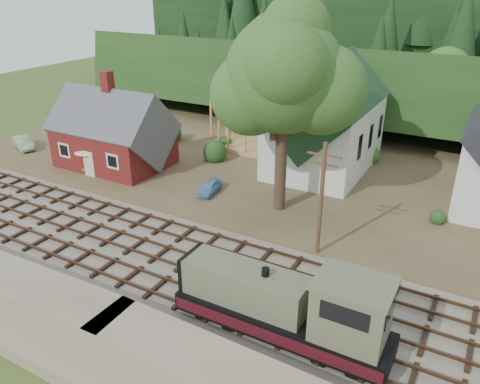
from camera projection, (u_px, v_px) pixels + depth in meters
The scene contains 16 objects.
ground at pixel (186, 266), 30.32m from camera, with size 140.00×140.00×0.00m, color #384C1E.
embankment at pixel (89, 348), 23.57m from camera, with size 64.00×5.00×1.60m, color #7F7259.
railroad_bed at pixel (186, 265), 30.29m from camera, with size 64.00×11.00×0.16m, color #726B5B.
village_flat at pixel (295, 172), 44.54m from camera, with size 64.00×26.00×0.30m, color brown.
hillside at pixel (364, 115), 63.65m from camera, with size 70.00×28.00×8.00m, color #1E3F19.
ridge at pixel (391, 92), 76.35m from camera, with size 80.00×20.00×12.00m, color black.
depot at pixel (114, 136), 44.78m from camera, with size 10.80×7.41×9.00m.
church at pixel (325, 119), 42.89m from camera, with size 8.40×15.17×13.00m.
timber_frame at pixel (259, 121), 49.07m from camera, with size 8.20×6.20×6.99m.
lattice_tower at pixel (285, 48), 51.00m from camera, with size 3.20×3.20×12.12m.
big_tree at pixel (286, 83), 33.10m from camera, with size 10.90×8.40×14.70m.
telegraph_pole_near at pixel (321, 199), 29.58m from camera, with size 2.20×0.28×8.00m.
locomotive at pixel (289, 308), 23.35m from camera, with size 11.11×2.78×4.47m.
car_blue at pixel (210, 187), 39.64m from camera, with size 1.26×3.13×1.07m, color #6094CF.
car_green at pixel (24, 143), 49.94m from camera, with size 1.38×3.95×1.30m, color #87B37C.
patio_set at pixel (87, 151), 43.11m from camera, with size 2.29×2.29×2.56m.
Camera 1 is at (15.50, -20.61, 17.01)m, focal length 35.00 mm.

